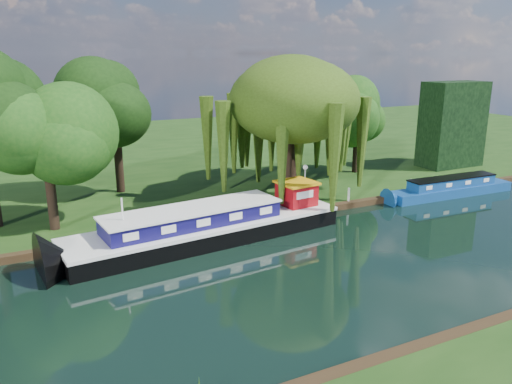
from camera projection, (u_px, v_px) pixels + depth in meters
ground at (394, 253)px, 28.42m from camera, size 120.00×120.00×0.00m
far_bank at (194, 150)px, 57.73m from camera, size 120.00×52.00×0.45m
dutch_barge at (210, 226)px, 30.18m from camera, size 17.49×5.65×3.62m
narrowboat at (451, 188)px, 39.77m from camera, size 11.34×2.32×1.64m
red_dinghy at (164, 252)px, 28.50m from camera, size 3.47×2.83×0.63m
willow_left at (288, 101)px, 35.70m from camera, size 8.31×8.31×9.96m
willow_right at (295, 114)px, 40.27m from camera, size 6.51×6.51×7.93m
tree_far_left at (45, 135)px, 29.42m from camera, size 5.32×5.32×8.57m
tree_far_mid at (115, 109)px, 37.66m from camera, size 5.75×5.75×9.42m
tree_far_right at (358, 116)px, 44.49m from camera, size 4.56×4.56×7.47m
conifer_hedge at (452, 124)px, 47.42m from camera, size 6.00×3.00×8.00m
lamppost at (305, 173)px, 37.05m from camera, size 0.36×0.36×2.56m
mooring_posts at (308, 200)px, 35.21m from camera, size 19.16×0.16×1.00m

